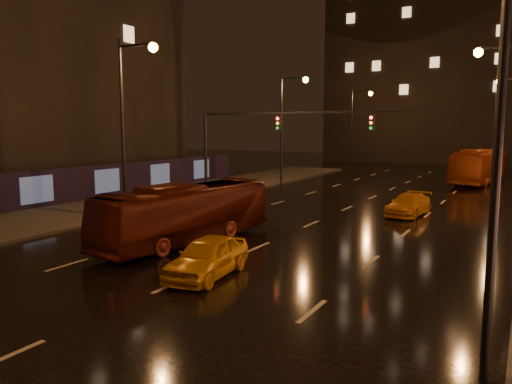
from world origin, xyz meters
TOP-DOWN VIEW (x-y plane):
  - ground at (0.00, 20.00)m, footprint 140.00×140.00m
  - sidewalk_left at (-13.50, 15.00)m, footprint 7.00×70.00m
  - building_distant at (4.00, 72.00)m, footprint 44.00×16.00m
  - hoarding_left at (-17.20, 12.00)m, footprint 0.30×46.00m
  - traffic_signal at (-5.06, 20.00)m, footprint 15.31×0.32m
  - streetlight_right at (8.92, 2.00)m, footprint 2.64×0.50m
  - bus_red at (-3.28, 9.24)m, footprint 3.34×9.82m
  - bus_curb at (6.03, 42.18)m, footprint 4.08×11.65m
  - taxi_near at (0.50, 5.34)m, footprint 2.11×4.29m
  - taxi_far at (4.00, 21.37)m, footprint 2.24×4.54m

SIDE VIEW (x-z plane):
  - ground at x=0.00m, z-range 0.00..0.00m
  - sidewalk_left at x=-13.50m, z-range 0.00..0.15m
  - taxi_far at x=4.00m, z-range 0.00..1.27m
  - taxi_near at x=0.50m, z-range 0.00..1.41m
  - hoarding_left at x=-17.20m, z-range 0.00..2.50m
  - bus_red at x=-3.28m, z-range 0.00..2.68m
  - bus_curb at x=6.03m, z-range 0.00..3.18m
  - traffic_signal at x=-5.06m, z-range 1.64..7.84m
  - streetlight_right at x=8.92m, z-range 1.43..11.43m
  - building_distant at x=4.00m, z-range 0.00..36.00m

